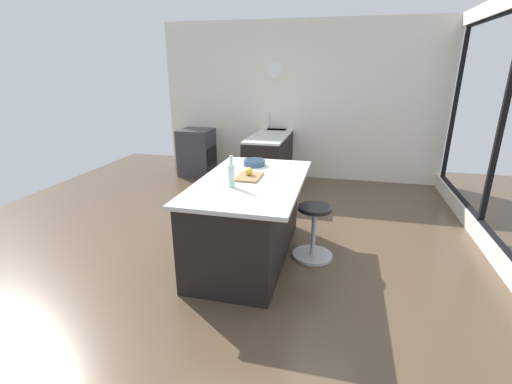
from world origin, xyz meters
The scene contains 10 objects.
ground_plane centered at (0.00, 0.00, 0.00)m, with size 8.18×8.18×0.00m, color brown.
interior_partition_left centered at (-3.15, 0.00, 1.39)m, with size 0.15×5.05×2.77m.
sink_cabinet centered at (-2.80, -0.38, 0.46)m, with size 2.33×0.60×1.18m.
oven_range centered at (-2.80, -1.89, 0.44)m, with size 0.60×0.61×0.87m.
kitchen_island centered at (0.13, -0.10, 0.45)m, with size 1.83×1.05×0.88m.
stool_by_window centered at (-0.01, 0.61, 0.28)m, with size 0.44×0.44×0.59m.
cutting_board centered at (0.07, -0.09, 0.89)m, with size 0.36×0.24×0.02m, color olive.
apple_yellow centered at (0.05, -0.10, 0.94)m, with size 0.08×0.08×0.08m, color gold.
water_bottle centered at (0.42, -0.17, 1.00)m, with size 0.06×0.06×0.31m.
fruit_bowl centered at (-0.43, -0.16, 0.92)m, with size 0.25×0.25×0.07m.
Camera 1 is at (3.58, 0.85, 1.97)m, focal length 25.36 mm.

